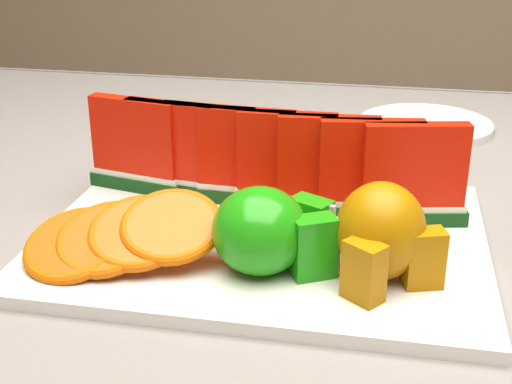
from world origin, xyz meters
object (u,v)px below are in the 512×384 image
object	(u,v)px
apple_cluster	(269,232)
fork	(140,139)
platter	(264,238)
side_plate	(425,125)
pear_cluster	(382,235)

from	to	relation	value
apple_cluster	fork	distance (m)	0.40
fork	platter	bearing A→B (deg)	-50.50
apple_cluster	fork	world-z (taller)	apple_cluster
side_plate	fork	xyz separation A→B (m)	(-0.37, -0.13, -0.00)
apple_cluster	fork	xyz separation A→B (m)	(-0.23, 0.32, -0.04)
apple_cluster	pear_cluster	world-z (taller)	pear_cluster
fork	side_plate	bearing A→B (deg)	19.35
platter	side_plate	world-z (taller)	platter
pear_cluster	side_plate	world-z (taller)	pear_cluster
apple_cluster	pear_cluster	xyz separation A→B (m)	(0.09, 0.00, 0.01)
platter	side_plate	distance (m)	0.42
platter	pear_cluster	distance (m)	0.13
fork	apple_cluster	bearing A→B (deg)	-54.59
pear_cluster	fork	bearing A→B (deg)	134.96
pear_cluster	fork	xyz separation A→B (m)	(-0.32, 0.32, -0.05)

